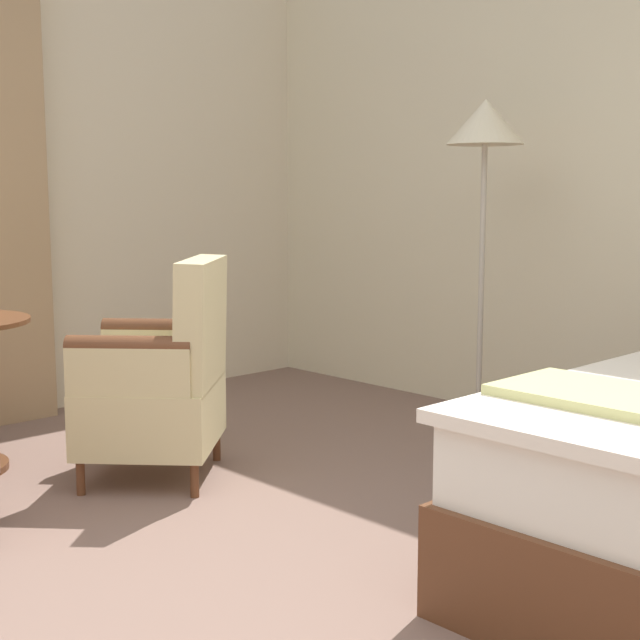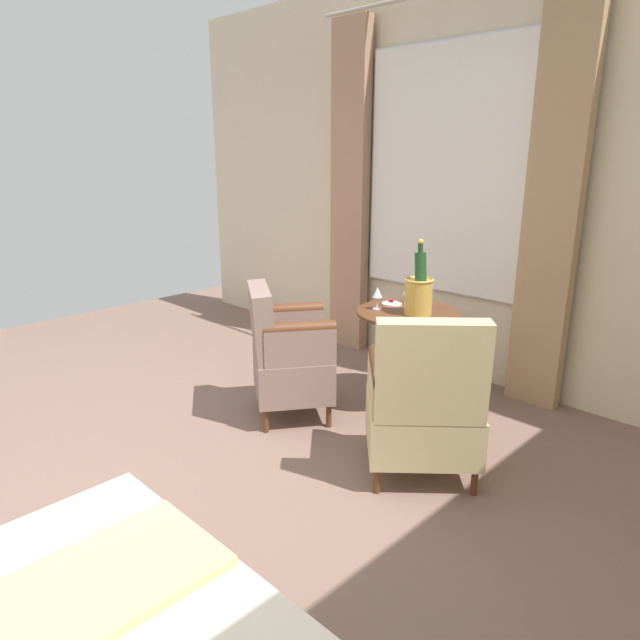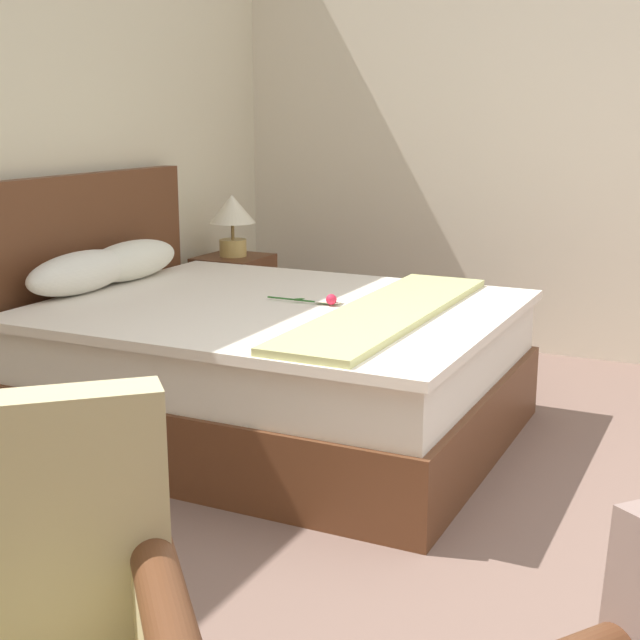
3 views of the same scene
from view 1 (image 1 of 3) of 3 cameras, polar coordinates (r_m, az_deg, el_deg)
floor_lamp_brass at (r=4.41m, az=10.50°, el=10.60°), size 0.37×0.37×1.66m
armchair_by_window at (r=3.85m, az=-10.07°, el=-3.91°), size 0.80×0.80×0.94m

